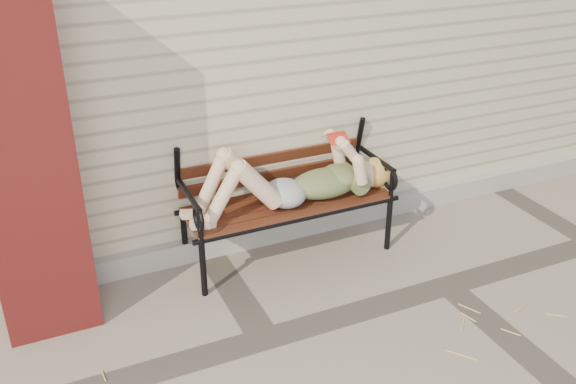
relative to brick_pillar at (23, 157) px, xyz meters
name	(u,v)px	position (x,y,z in m)	size (l,w,h in m)	color
ground	(447,286)	(2.30, -0.75, -1.00)	(80.00, 80.00, 0.00)	gray
foundation_strip	(369,209)	(2.30, 0.22, -0.93)	(8.00, 0.10, 0.15)	#9F9B90
brick_pillar	(23,157)	(0.00, 0.00, 0.00)	(0.50, 0.50, 2.00)	maroon
garden_bench	(283,178)	(1.53, 0.09, -0.46)	(1.50, 0.60, 0.97)	black
reading_woman	(292,180)	(1.54, -0.03, -0.42)	(1.41, 0.32, 0.44)	#093944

